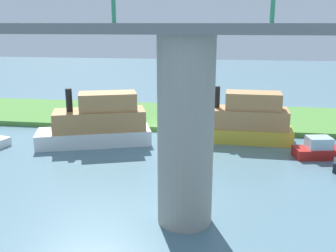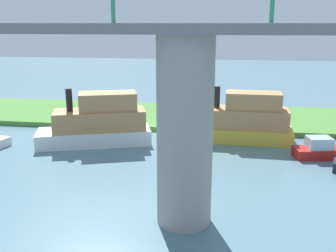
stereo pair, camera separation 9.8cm
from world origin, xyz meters
name	(u,v)px [view 2 (the right image)]	position (x,y,z in m)	size (l,w,h in m)	color
ground_plane	(170,132)	(0.00, 0.00, 0.00)	(160.00, 160.00, 0.00)	slate
grassy_bank	(177,116)	(0.00, -6.00, 0.25)	(80.00, 12.00, 0.50)	#4C8438
bridge_pylon	(185,133)	(-3.39, 17.57, 5.05)	(2.96, 2.96, 10.11)	#9E998E
bridge_span	(186,23)	(-3.39, 17.55, 10.61)	(59.41, 4.30, 3.25)	slate
person_on_bank	(174,115)	(-0.07, -2.58, 1.20)	(0.48, 0.48, 1.39)	#2D334C
mooring_post	(87,119)	(8.87, -0.78, 0.89)	(0.20, 0.20, 0.78)	brown
riverboat_paddlewheel	(241,121)	(-6.93, 1.71, 1.86)	(9.89, 3.52, 5.01)	gold
motorboat_white	(98,123)	(5.85, 4.64, 1.89)	(10.53, 6.35, 5.11)	white
pontoon_yellow	(325,150)	(-13.52, 5.49, 0.62)	(5.42, 2.77, 1.72)	red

